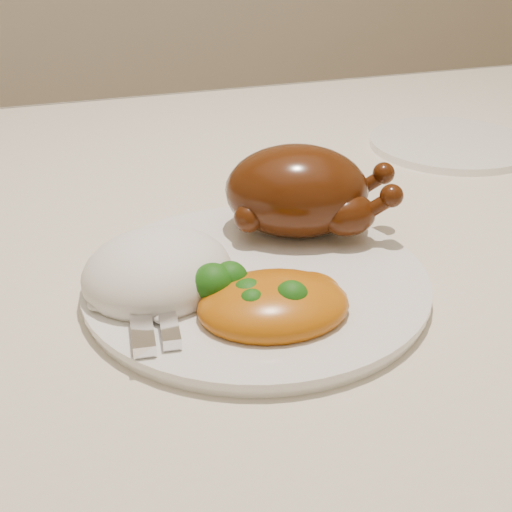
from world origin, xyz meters
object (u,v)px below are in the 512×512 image
object	(u,v)px
dining_table	(195,328)
roast_chicken	(301,191)
side_plate	(451,144)
dinner_plate	(256,284)

from	to	relation	value
dining_table	roast_chicken	xyz separation A→B (m)	(0.10, -0.04, 0.15)
side_plate	roast_chicken	world-z (taller)	roast_chicken
dinner_plate	roast_chicken	distance (m)	0.11
dining_table	side_plate	size ratio (longest dim) A/B	7.80
dining_table	side_plate	distance (m)	0.42
dining_table	side_plate	bearing A→B (deg)	21.86
side_plate	roast_chicken	bearing A→B (deg)	-145.74
dinner_plate	roast_chicken	bearing A→B (deg)	47.02
dining_table	dinner_plate	size ratio (longest dim) A/B	5.68
dinner_plate	side_plate	size ratio (longest dim) A/B	1.37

